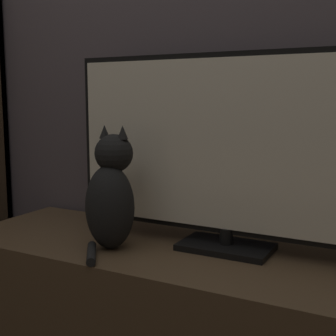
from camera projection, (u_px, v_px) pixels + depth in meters
The scene contains 3 objects.
tv_stand at pixel (158, 306), 1.62m from camera, with size 1.45×0.54×0.43m.
tv at pixel (228, 150), 1.50m from camera, with size 1.13×0.18×0.64m.
cat at pixel (111, 196), 1.55m from camera, with size 0.17×0.28×0.41m.
Camera 1 is at (0.75, -0.42, 0.93)m, focal length 50.00 mm.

